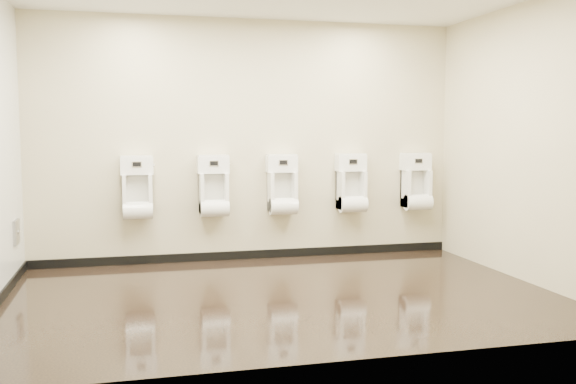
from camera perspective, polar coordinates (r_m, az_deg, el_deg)
name	(u,v)px	position (r m, az deg, el deg)	size (l,w,h in m)	color
ground	(284,295)	(6.01, -0.38, -9.16)	(5.00, 3.50, 0.00)	black
back_wall	(249,141)	(7.52, -3.51, 4.58)	(5.00, 0.02, 2.80)	beige
front_wall	(348,149)	(4.13, 5.32, 3.82)	(5.00, 0.02, 2.80)	beige
right_wall	(527,142)	(6.84, 20.48, 4.15)	(0.02, 3.50, 2.80)	beige
skirting_back	(250,255)	(7.65, -3.44, -5.58)	(5.00, 0.02, 0.10)	black
access_panel	(16,232)	(7.02, -23.00, -3.30)	(0.04, 0.25, 0.25)	#9E9EA3
urinal_0	(137,192)	(7.31, -13.24, -0.03)	(0.37, 0.28, 0.69)	white
urinal_1	(214,191)	(7.37, -6.62, 0.13)	(0.37, 0.28, 0.69)	white
urinal_2	(282,189)	(7.51, -0.51, 0.27)	(0.37, 0.28, 0.69)	white
urinal_3	(352,187)	(7.76, 5.67, 0.40)	(0.37, 0.28, 0.69)	white
urinal_4	(416,186)	(8.08, 11.34, 0.53)	(0.37, 0.28, 0.69)	white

